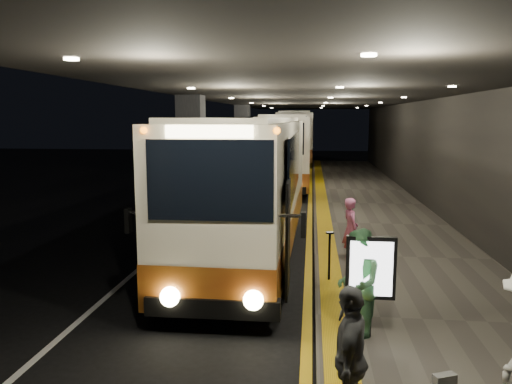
# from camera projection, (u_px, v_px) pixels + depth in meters

# --- Properties ---
(ground) EXTENTS (90.00, 90.00, 0.00)m
(ground) POSITION_uv_depth(u_px,v_px,m) (214.00, 267.00, 12.45)
(ground) COLOR black
(lane_line_white) EXTENTS (0.12, 50.00, 0.01)m
(lane_line_white) POSITION_uv_depth(u_px,v_px,m) (191.00, 223.00, 17.57)
(lane_line_white) COLOR silver
(lane_line_white) RESTS_ON ground
(kerb_stripe_yellow) EXTENTS (0.18, 50.00, 0.01)m
(kerb_stripe_yellow) POSITION_uv_depth(u_px,v_px,m) (310.00, 226.00, 17.11)
(kerb_stripe_yellow) COLOR gold
(kerb_stripe_yellow) RESTS_ON ground
(sidewalk) EXTENTS (4.50, 50.00, 0.15)m
(sidewalk) POSITION_uv_depth(u_px,v_px,m) (381.00, 226.00, 16.84)
(sidewalk) COLOR #514C44
(sidewalk) RESTS_ON ground
(tactile_strip) EXTENTS (0.50, 50.00, 0.01)m
(tactile_strip) POSITION_uv_depth(u_px,v_px,m) (324.00, 222.00, 17.03)
(tactile_strip) COLOR gold
(tactile_strip) RESTS_ON sidewalk
(terminal_wall) EXTENTS (0.10, 50.00, 6.00)m
(terminal_wall) POSITION_uv_depth(u_px,v_px,m) (455.00, 139.00, 16.16)
(terminal_wall) COLOR black
(terminal_wall) RESTS_ON ground
(support_columns) EXTENTS (0.80, 24.80, 4.40)m
(support_columns) POSITION_uv_depth(u_px,v_px,m) (192.00, 164.00, 16.23)
(support_columns) COLOR black
(support_columns) RESTS_ON ground
(canopy) EXTENTS (9.00, 50.00, 0.40)m
(canopy) POSITION_uv_depth(u_px,v_px,m) (316.00, 90.00, 16.42)
(canopy) COLOR black
(canopy) RESTS_ON support_columns
(coach_main) EXTENTS (2.57, 11.54, 3.58)m
(coach_main) POSITION_uv_depth(u_px,v_px,m) (252.00, 190.00, 13.71)
(coach_main) COLOR beige
(coach_main) RESTS_ON ground
(coach_second) EXTENTS (2.67, 11.88, 3.72)m
(coach_second) POSITION_uv_depth(u_px,v_px,m) (286.00, 153.00, 27.38)
(coach_second) COLOR beige
(coach_second) RESTS_ON ground
(coach_third) EXTENTS (3.30, 13.10, 4.08)m
(coach_third) POSITION_uv_depth(u_px,v_px,m) (293.00, 138.00, 42.32)
(coach_third) COLOR beige
(coach_third) RESTS_ON ground
(passenger_boarding) EXTENTS (0.53, 0.66, 1.57)m
(passenger_boarding) POSITION_uv_depth(u_px,v_px,m) (351.00, 229.00, 12.42)
(passenger_boarding) COLOR #D16198
(passenger_boarding) RESTS_ON sidewalk
(passenger_waiting_green) EXTENTS (0.59, 0.90, 1.77)m
(passenger_waiting_green) POSITION_uv_depth(u_px,v_px,m) (358.00, 283.00, 8.07)
(passenger_waiting_green) COLOR #488153
(passenger_waiting_green) RESTS_ON sidewalk
(passenger_waiting_grey) EXTENTS (0.68, 1.07, 1.70)m
(passenger_waiting_grey) POSITION_uv_depth(u_px,v_px,m) (350.00, 358.00, 5.62)
(passenger_waiting_grey) COLOR #56585C
(passenger_waiting_grey) RESTS_ON sidewalk
(info_sign) EXTENTS (0.79, 0.14, 1.67)m
(info_sign) POSITION_uv_depth(u_px,v_px,m) (371.00, 270.00, 7.96)
(info_sign) COLOR black
(info_sign) RESTS_ON sidewalk
(stanchion_post) EXTENTS (0.05, 0.05, 1.07)m
(stanchion_post) POSITION_uv_depth(u_px,v_px,m) (329.00, 257.00, 10.88)
(stanchion_post) COLOR black
(stanchion_post) RESTS_ON sidewalk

